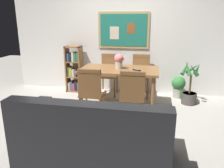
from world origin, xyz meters
The scene contains 13 objects.
ground_plane centered at (0.00, 0.00, 0.00)m, with size 12.00×12.00×0.00m, color #B7B2A8.
wall_back_with_painting centered at (0.00, 1.63, 1.30)m, with size 5.20×0.14×2.60m.
dining_table centered at (0.08, 0.58, 0.65)m, with size 1.48×0.83×0.76m.
dining_chair_near_left centered at (-0.27, -0.13, 0.54)m, with size 0.40×0.41×0.91m.
dining_chair_near_right centered at (0.42, -0.16, 0.54)m, with size 0.40×0.41×0.91m.
dining_chair_far_right centered at (0.44, 1.35, 0.54)m, with size 0.40×0.41×0.91m.
dining_chair_far_left centered at (-0.27, 1.31, 0.54)m, with size 0.40×0.41×0.91m.
leather_couch centered at (0.05, -1.24, 0.31)m, with size 1.80×0.84×0.84m.
bookshelf centered at (-1.12, 1.37, 0.50)m, with size 0.36×0.28×1.07m.
potted_ivy centered at (1.27, 1.35, 0.26)m, with size 0.30×0.30×0.47m.
potted_palm centered at (1.45, 1.00, 0.31)m, with size 0.42×0.39×0.90m.
flower_vase centered at (0.07, 0.59, 0.92)m, with size 0.18×0.19×0.28m.
tv_remote centered at (0.42, 0.50, 0.77)m, with size 0.15×0.12×0.02m.
Camera 1 is at (0.74, -3.57, 1.68)m, focal length 36.34 mm.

